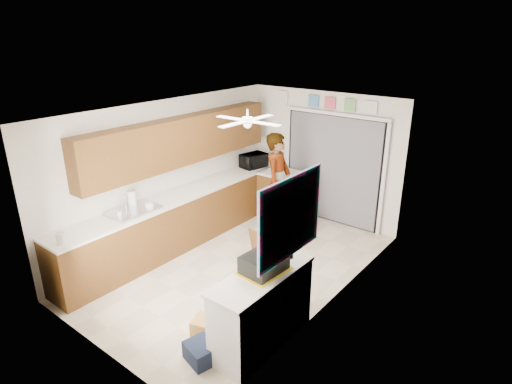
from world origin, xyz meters
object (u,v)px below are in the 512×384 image
Objects in this scene: suitcase at (264,263)px; dog at (298,223)px; man at (278,183)px; microwave at (254,161)px; navy_crate at (201,352)px; cup at (149,206)px; paper_towel_roll at (132,199)px; cardboard_box at (209,328)px.

suitcase reaches higher than dog.
dog is (0.43, 0.05, -0.70)m from man.
microwave is 3.98m from suitcase.
suitcase is at bearing 67.22° from navy_crate.
paper_towel_roll is at bearing -155.34° from cup.
man reaches higher than cardboard_box.
cardboard_box is at bearing -21.19° from cup.
man is 0.82m from dog.
cardboard_box is 3.30m from man.
microwave reaches higher than suitcase.
microwave is 2.69m from cup.
suitcase is at bearing 37.10° from cardboard_box.
microwave reaches higher than cardboard_box.
man is at bearing 110.27° from cardboard_box.
navy_crate is at bearing -72.09° from dog.
man is (-1.11, 3.00, 0.81)m from cardboard_box.
cup is 0.30m from paper_towel_roll.
dog is at bearing -97.02° from man.
suitcase is (2.57, -3.04, -0.03)m from microwave.
navy_crate is (2.25, -3.80, -0.97)m from microwave.
suitcase is 1.15m from cardboard_box.
cardboard_box is 0.20× the size of man.
paper_towel_roll is (-0.21, -2.80, -0.00)m from microwave.
cup is 0.34× the size of cardboard_box.
cardboard_box is 0.42m from navy_crate.
cup is 2.54m from suitcase.
man is at bearing -105.61° from microwave.
suitcase is at bearing -4.85° from paper_towel_roll.
man is 3.19× the size of dog.
man reaches higher than cup.
cup is 0.47× the size of paper_towel_roll.
man is at bearing 68.84° from cup.
cup is 2.29m from cardboard_box.
microwave is at bearing 50.34° from man.
microwave is 1.65m from dog.
dog reaches higher than navy_crate.
microwave is at bearing 120.46° from cardboard_box.
cardboard_box is 1.05× the size of navy_crate.
cup is 0.25× the size of suitcase.
cardboard_box is 3.12m from dog.
microwave reaches higher than navy_crate.
paper_towel_roll is 0.54× the size of suitcase.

